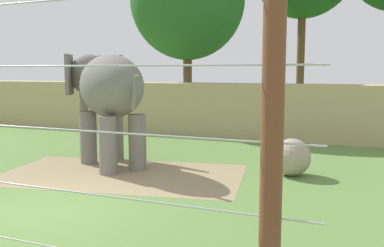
{
  "coord_description": "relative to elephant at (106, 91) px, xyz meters",
  "views": [
    {
      "loc": [
        5.87,
        -6.53,
        2.81
      ],
      "look_at": [
        1.59,
        3.98,
        1.4
      ],
      "focal_mm": 39.7,
      "sensor_mm": 36.0,
      "label": 1
    }
  ],
  "objects": [
    {
      "name": "ground_plane",
      "position": [
        1.24,
        -4.19,
        -2.22
      ],
      "size": [
        120.0,
        120.0,
        0.0
      ],
      "primitive_type": "plane",
      "color": "#5B7F3D"
    },
    {
      "name": "tree_behind_wall",
      "position": [
        -1.24,
        9.2,
        4.1
      ],
      "size": [
        5.68,
        5.68,
        9.32
      ],
      "color": "brown",
      "rests_on": "ground"
    },
    {
      "name": "elephant",
      "position": [
        0.0,
        0.0,
        0.0
      ],
      "size": [
        4.01,
        3.44,
        3.35
      ],
      "color": "slate",
      "rests_on": "ground"
    },
    {
      "name": "embankment_wall",
      "position": [
        1.24,
        6.97,
        -1.08
      ],
      "size": [
        36.0,
        1.8,
        2.27
      ],
      "primitive_type": "cube",
      "color": "tan",
      "rests_on": "ground"
    },
    {
      "name": "dirt_patch",
      "position": [
        1.06,
        -0.96,
        -2.22
      ],
      "size": [
        7.1,
        4.77,
        0.01
      ],
      "primitive_type": "cube",
      "rotation": [
        0.0,
        0.0,
        0.18
      ],
      "color": "#937F5B",
      "rests_on": "ground"
    },
    {
      "name": "enrichment_ball",
      "position": [
        5.38,
        0.66,
        -1.72
      ],
      "size": [
        1.01,
        1.01,
        1.01
      ],
      "primitive_type": "sphere",
      "color": "gray",
      "rests_on": "ground"
    }
  ]
}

